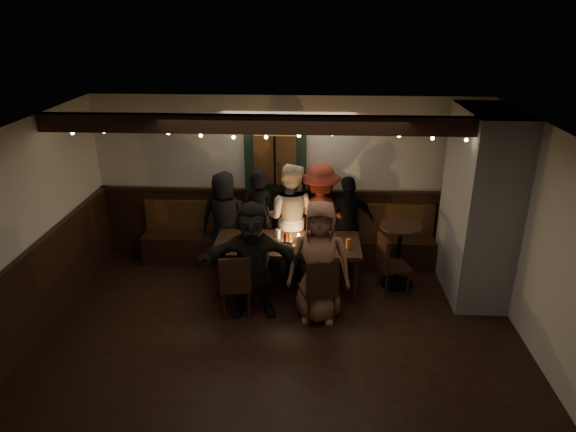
# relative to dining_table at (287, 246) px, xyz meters

# --- Properties ---
(room) EXTENTS (6.02, 5.01, 2.62)m
(room) POSITION_rel_dining_table_xyz_m (1.03, 0.02, 0.41)
(room) COLOR black
(room) RESTS_ON ground
(dining_table) EXTENTS (2.04, 0.88, 0.89)m
(dining_table) POSITION_rel_dining_table_xyz_m (0.00, 0.00, 0.00)
(dining_table) COLOR black
(dining_table) RESTS_ON ground
(chair_near_left) EXTENTS (0.47, 0.47, 0.90)m
(chair_near_left) POSITION_rel_dining_table_xyz_m (-0.63, -0.76, -0.16)
(chair_near_left) COLOR black
(chair_near_left) RESTS_ON ground
(chair_near_right) EXTENTS (0.53, 0.53, 0.93)m
(chair_near_right) POSITION_rel_dining_table_xyz_m (0.46, -0.86, -0.14)
(chair_near_right) COLOR black
(chair_near_right) RESTS_ON ground
(chair_end) EXTENTS (0.49, 0.49, 0.88)m
(chair_end) POSITION_rel_dining_table_xyz_m (1.43, -0.06, -0.17)
(chair_end) COLOR black
(chair_end) RESTS_ON ground
(high_top) EXTENTS (0.59, 0.59, 0.95)m
(high_top) POSITION_rel_dining_table_xyz_m (1.60, 0.19, -0.07)
(high_top) COLOR black
(high_top) RESTS_ON ground
(person_a) EXTENTS (0.75, 0.49, 1.51)m
(person_a) POSITION_rel_dining_table_xyz_m (-1.01, 0.73, 0.09)
(person_a) COLOR black
(person_a) RESTS_ON ground
(person_b) EXTENTS (0.68, 0.57, 1.59)m
(person_b) POSITION_rel_dining_table_xyz_m (-0.45, 0.71, 0.13)
(person_b) COLOR black
(person_b) RESTS_ON ground
(person_c) EXTENTS (0.94, 0.81, 1.68)m
(person_c) POSITION_rel_dining_table_xyz_m (0.01, 0.67, 0.17)
(person_c) COLOR beige
(person_c) RESTS_ON ground
(person_d) EXTENTS (1.11, 0.69, 1.65)m
(person_d) POSITION_rel_dining_table_xyz_m (0.46, 0.77, 0.16)
(person_d) COLOR maroon
(person_d) RESTS_ON ground
(person_e) EXTENTS (0.94, 0.68, 1.48)m
(person_e) POSITION_rel_dining_table_xyz_m (0.89, 0.72, 0.07)
(person_e) COLOR black
(person_e) RESTS_ON ground
(person_f) EXTENTS (1.49, 0.56, 1.58)m
(person_f) POSITION_rel_dining_table_xyz_m (-0.41, -0.67, 0.12)
(person_f) COLOR black
(person_f) RESTS_ON ground
(person_g) EXTENTS (0.82, 0.55, 1.64)m
(person_g) POSITION_rel_dining_table_xyz_m (0.44, -0.75, 0.15)
(person_g) COLOR #8E5A44
(person_g) RESTS_ON ground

